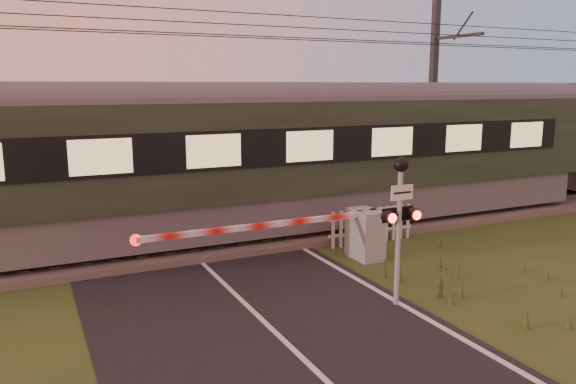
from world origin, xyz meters
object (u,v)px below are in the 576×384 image
crossing_signal (400,205)px  picket_fence (372,225)px  train (556,140)px  catenary_mast (434,97)px  boom_gate (356,233)px

crossing_signal → picket_fence: crossing_signal is taller
train → catenary_mast: 4.76m
train → crossing_signal: (-11.32, -5.79, -0.27)m
boom_gate → picket_fence: bearing=42.1°
train → crossing_signal: 12.72m
boom_gate → catenary_mast: (6.55, 5.19, 3.14)m
train → crossing_signal: size_ratio=14.69×
train → picket_fence: bearing=-168.5°
boom_gate → picket_fence: size_ratio=2.56×
train → boom_gate: bearing=-164.2°
crossing_signal → picket_fence: 4.65m
boom_gate → picket_fence: 1.60m
crossing_signal → picket_fence: (2.03, 3.89, -1.51)m
train → boom_gate: train is taller
train → catenary_mast: (-3.91, 2.23, 1.54)m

